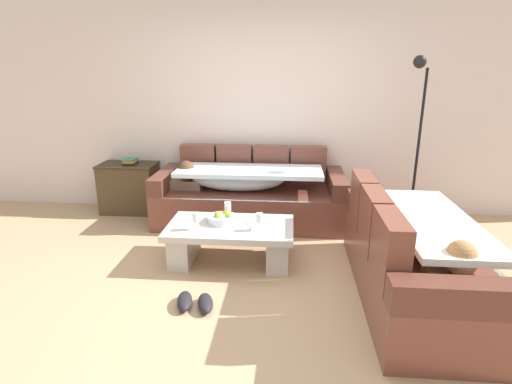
# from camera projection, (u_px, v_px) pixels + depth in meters

# --- Properties ---
(ground_plane) EXTENTS (14.00, 14.00, 0.00)m
(ground_plane) POSITION_uv_depth(u_px,v_px,m) (248.00, 290.00, 3.44)
(ground_plane) COLOR tan
(back_wall) EXTENTS (9.00, 0.10, 2.70)m
(back_wall) POSITION_uv_depth(u_px,v_px,m) (265.00, 106.00, 5.09)
(back_wall) COLOR beige
(back_wall) RESTS_ON ground_plane
(couch_along_wall) EXTENTS (2.24, 0.92, 0.88)m
(couch_along_wall) POSITION_uv_depth(u_px,v_px,m) (248.00, 195.00, 4.90)
(couch_along_wall) COLOR brown
(couch_along_wall) RESTS_ON ground_plane
(couch_near_window) EXTENTS (0.92, 1.98, 0.88)m
(couch_near_window) POSITION_uv_depth(u_px,v_px,m) (416.00, 258.00, 3.27)
(couch_near_window) COLOR brown
(couch_near_window) RESTS_ON ground_plane
(coffee_table) EXTENTS (1.20, 0.68, 0.38)m
(coffee_table) POSITION_uv_depth(u_px,v_px,m) (231.00, 239.00, 3.89)
(coffee_table) COLOR beige
(coffee_table) RESTS_ON ground_plane
(fruit_bowl) EXTENTS (0.28, 0.28, 0.10)m
(fruit_bowl) POSITION_uv_depth(u_px,v_px,m) (222.00, 218.00, 3.90)
(fruit_bowl) COLOR silver
(fruit_bowl) RESTS_ON coffee_table
(wine_glass_near_left) EXTENTS (0.07, 0.07, 0.17)m
(wine_glass_near_left) POSITION_uv_depth(u_px,v_px,m) (196.00, 218.00, 3.70)
(wine_glass_near_left) COLOR silver
(wine_glass_near_left) RESTS_ON coffee_table
(wine_glass_near_right) EXTENTS (0.07, 0.07, 0.17)m
(wine_glass_near_right) POSITION_uv_depth(u_px,v_px,m) (259.00, 219.00, 3.69)
(wine_glass_near_right) COLOR silver
(wine_glass_near_right) RESTS_ON coffee_table
(wine_glass_far_back) EXTENTS (0.07, 0.07, 0.17)m
(wine_glass_far_back) POSITION_uv_depth(u_px,v_px,m) (228.00, 207.00, 4.00)
(wine_glass_far_back) COLOR silver
(wine_glass_far_back) RESTS_ON coffee_table
(open_magazine) EXTENTS (0.34, 0.30, 0.01)m
(open_magazine) POSITION_uv_depth(u_px,v_px,m) (263.00, 224.00, 3.86)
(open_magazine) COLOR white
(open_magazine) RESTS_ON coffee_table
(side_cabinet) EXTENTS (0.72, 0.44, 0.64)m
(side_cabinet) POSITION_uv_depth(u_px,v_px,m) (130.00, 188.00, 5.25)
(side_cabinet) COLOR #483620
(side_cabinet) RESTS_ON ground_plane
(book_stack_on_cabinet) EXTENTS (0.16, 0.23, 0.07)m
(book_stack_on_cabinet) POSITION_uv_depth(u_px,v_px,m) (130.00, 161.00, 5.15)
(book_stack_on_cabinet) COLOR black
(book_stack_on_cabinet) RESTS_ON side_cabinet
(floor_lamp) EXTENTS (0.33, 0.31, 1.95)m
(floor_lamp) POSITION_uv_depth(u_px,v_px,m) (416.00, 132.00, 4.60)
(floor_lamp) COLOR black
(floor_lamp) RESTS_ON ground_plane
(pair_of_shoes) EXTENTS (0.35, 0.30, 0.09)m
(pair_of_shoes) POSITION_uv_depth(u_px,v_px,m) (195.00, 302.00, 3.18)
(pair_of_shoes) COLOR black
(pair_of_shoes) RESTS_ON ground_plane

